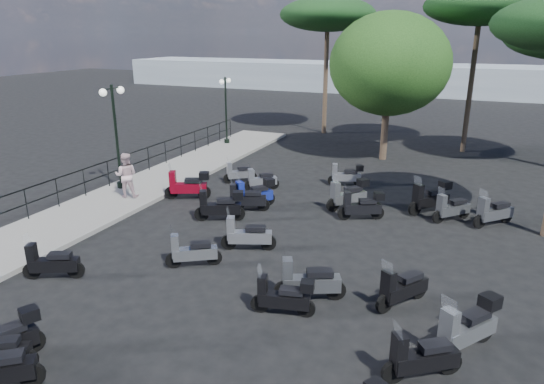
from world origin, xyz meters
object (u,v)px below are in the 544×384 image
at_px(scooter_8, 192,252).
at_px(scooter_23, 430,198).
at_px(scooter_22, 348,195).
at_px(scooter_28, 451,209).
at_px(scooter_20, 421,358).
at_px(pine_2, 328,15).
at_px(scooter_29, 493,213).
at_px(scooter_11, 261,180).
at_px(scooter_9, 247,235).
at_px(scooter_17, 346,175).
at_px(scooter_15, 284,297).
at_px(scooter_30, 239,173).
at_px(scooter_4, 188,186).
at_px(scooter_10, 246,199).
at_px(scooter_2, 51,263).
at_px(lamp_post_1, 116,130).
at_px(pine_0, 481,6).
at_px(scooter_14, 308,282).
at_px(scooter_16, 362,206).
at_px(pedestrian_far, 126,175).
at_px(scooter_3, 220,206).
at_px(scooter_5, 254,194).
at_px(broadleaf_tree, 390,64).
at_px(lamp_post_2, 226,106).
at_px(scooter_27, 467,328).
at_px(scooter_21, 402,288).

relative_size(scooter_8, scooter_23, 0.92).
xyz_separation_m(scooter_22, scooter_28, (3.63, 0.21, -0.09)).
xyz_separation_m(scooter_20, pine_2, (-8.77, 22.11, 6.85)).
xyz_separation_m(scooter_20, scooter_29, (1.31, 8.94, 0.02)).
bearing_deg(scooter_28, scooter_11, 38.57).
distance_m(scooter_9, scooter_17, 7.60).
bearing_deg(scooter_15, scooter_30, 20.07).
xyz_separation_m(scooter_4, scooter_10, (2.72, -0.33, -0.09)).
distance_m(scooter_2, scooter_10, 7.18).
relative_size(lamp_post_1, scooter_8, 3.03).
height_order(scooter_17, pine_0, pine_0).
distance_m(scooter_17, scooter_23, 4.18).
height_order(scooter_8, scooter_20, scooter_20).
height_order(scooter_14, scooter_16, scooter_14).
distance_m(pedestrian_far, scooter_4, 2.41).
distance_m(scooter_8, scooter_10, 4.68).
xyz_separation_m(scooter_3, scooter_9, (1.91, -1.80, -0.07)).
height_order(scooter_5, scooter_23, scooter_23).
xyz_separation_m(scooter_4, broadleaf_tree, (5.90, 9.40, 4.26)).
relative_size(scooter_5, scooter_22, 0.99).
height_order(lamp_post_2, pedestrian_far, lamp_post_2).
distance_m(scooter_11, scooter_22, 4.03).
bearing_deg(pine_0, scooter_29, -82.72).
xyz_separation_m(scooter_11, scooter_16, (4.67, -1.70, 0.08)).
relative_size(scooter_4, scooter_30, 1.38).
bearing_deg(scooter_27, scooter_14, 25.95).
bearing_deg(scooter_15, scooter_16, -14.63).
bearing_deg(scooter_8, scooter_9, -62.96).
bearing_deg(scooter_4, scooter_9, -153.14).
bearing_deg(pine_0, pedestrian_far, -130.17).
xyz_separation_m(lamp_post_2, pine_0, (12.80, 3.75, 5.25)).
xyz_separation_m(scooter_9, scooter_10, (-1.50, 3.04, -0.01)).
bearing_deg(scooter_14, lamp_post_1, 37.96).
height_order(lamp_post_2, scooter_3, lamp_post_2).
distance_m(scooter_2, scooter_3, 5.88).
relative_size(lamp_post_1, scooter_16, 2.76).
height_order(pedestrian_far, scooter_20, pedestrian_far).
distance_m(scooter_2, scooter_29, 13.95).
distance_m(scooter_10, scooter_14, 6.56).
relative_size(scooter_8, scooter_28, 1.07).
xyz_separation_m(scooter_16, scooter_17, (-1.53, 3.68, -0.04)).
relative_size(scooter_9, scooter_27, 1.02).
height_order(scooter_8, scooter_30, scooter_8).
distance_m(scooter_20, pine_0, 21.34).
bearing_deg(scooter_3, scooter_27, -144.07).
distance_m(scooter_21, broadleaf_tree, 15.16).
height_order(scooter_16, pine_0, pine_0).
relative_size(scooter_15, scooter_20, 1.09).
distance_m(scooter_9, scooter_11, 5.91).
height_order(scooter_20, scooter_23, scooter_23).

